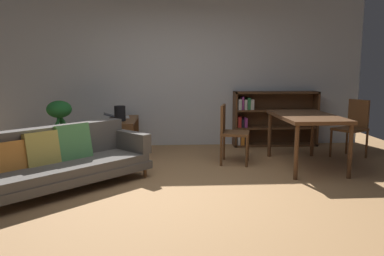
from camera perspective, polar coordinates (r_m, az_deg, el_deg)
name	(u,v)px	position (r m, az deg, el deg)	size (l,w,h in m)	color
ground_plane	(185,190)	(4.59, -1.09, -9.13)	(8.16, 8.16, 0.00)	#A87A4C
back_wall_panel	(178,72)	(7.06, -2.15, 8.36)	(6.80, 0.10, 2.70)	silver
fabric_couch	(60,160)	(4.84, -19.01, -4.45)	(2.02, 1.98, 0.74)	brown
media_console	(122,137)	(6.47, -10.29, -1.28)	(0.46, 1.12, 0.58)	brown
open_laptop	(118,116)	(6.63, -10.94, 1.71)	(0.46, 0.34, 0.08)	silver
desk_speaker	(120,113)	(6.20, -10.66, 2.14)	(0.18, 0.18, 0.24)	black
potted_floor_plant	(60,120)	(6.47, -19.05, 1.18)	(0.56, 0.56, 0.91)	#9E9389
dining_table	(306,120)	(5.74, 16.63, 1.12)	(0.81, 1.39, 0.76)	#56351E
dining_chair_near	(353,125)	(6.63, 22.78, 0.35)	(0.58, 0.56, 0.92)	brown
dining_chair_far	(231,130)	(5.75, 5.74, -0.30)	(0.50, 0.52, 0.88)	brown
bookshelf	(270,118)	(7.20, 11.55, 1.43)	(1.53, 0.31, 1.00)	#56351E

